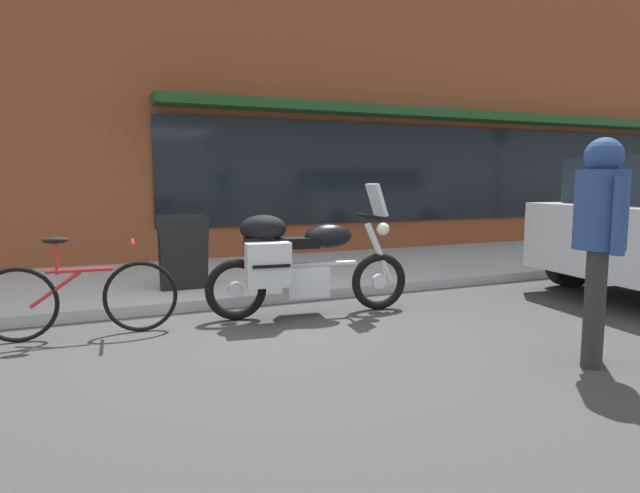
{
  "coord_description": "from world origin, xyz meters",
  "views": [
    {
      "loc": [
        -1.57,
        -4.88,
        1.44
      ],
      "look_at": [
        0.83,
        0.66,
        0.7
      ],
      "focal_mm": 31.01,
      "sensor_mm": 36.0,
      "label": 1
    }
  ],
  "objects_px": {
    "parked_bicycle": "(80,297)",
    "pedestrian_walking": "(600,223)",
    "touring_motorcycle": "(299,260)",
    "sandwich_board_sign": "(183,253)"
  },
  "relations": [
    {
      "from": "parked_bicycle",
      "to": "pedestrian_walking",
      "type": "xyz_separation_m",
      "value": [
        3.66,
        -2.4,
        0.73
      ]
    },
    {
      "from": "touring_motorcycle",
      "to": "sandwich_board_sign",
      "type": "relative_size",
      "value": 2.49
    },
    {
      "from": "touring_motorcycle",
      "to": "pedestrian_walking",
      "type": "bearing_deg",
      "value": -56.36
    },
    {
      "from": "parked_bicycle",
      "to": "sandwich_board_sign",
      "type": "bearing_deg",
      "value": 47.63
    },
    {
      "from": "touring_motorcycle",
      "to": "pedestrian_walking",
      "type": "distance_m",
      "value": 2.84
    },
    {
      "from": "pedestrian_walking",
      "to": "touring_motorcycle",
      "type": "bearing_deg",
      "value": 123.64
    },
    {
      "from": "parked_bicycle",
      "to": "touring_motorcycle",
      "type": "bearing_deg",
      "value": -1.9
    },
    {
      "from": "touring_motorcycle",
      "to": "parked_bicycle",
      "type": "relative_size",
      "value": 1.29
    },
    {
      "from": "sandwich_board_sign",
      "to": "pedestrian_walking",
      "type": "bearing_deg",
      "value": -55.36
    },
    {
      "from": "touring_motorcycle",
      "to": "pedestrian_walking",
      "type": "height_order",
      "value": "pedestrian_walking"
    }
  ]
}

